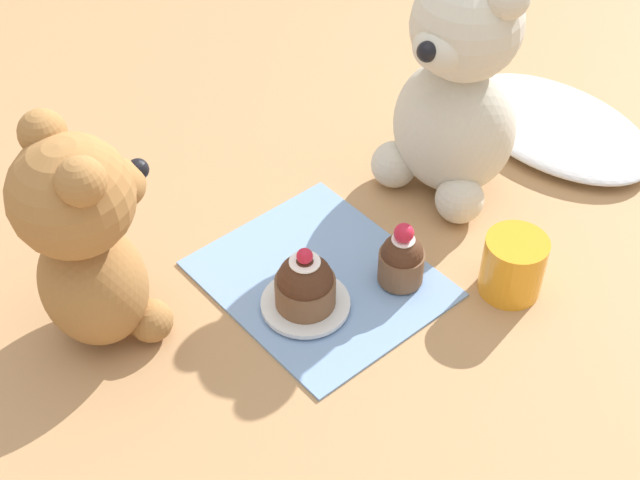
% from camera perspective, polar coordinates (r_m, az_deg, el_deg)
% --- Properties ---
extents(ground_plane, '(4.00, 4.00, 0.00)m').
position_cam_1_polar(ground_plane, '(0.90, 0.00, -2.57)').
color(ground_plane, tan).
extents(knitted_placemat, '(0.23, 0.20, 0.01)m').
position_cam_1_polar(knitted_placemat, '(0.90, 0.00, -2.43)').
color(knitted_placemat, '#7A9ED1').
rests_on(knitted_placemat, ground_plane).
extents(tulle_cloth, '(0.25, 0.17, 0.03)m').
position_cam_1_polar(tulle_cloth, '(1.11, 14.82, 7.06)').
color(tulle_cloth, silver).
rests_on(tulle_cloth, ground_plane).
extents(teddy_bear_cream, '(0.15, 0.14, 0.27)m').
position_cam_1_polar(teddy_bear_cream, '(0.95, 8.70, 9.30)').
color(teddy_bear_cream, beige).
rests_on(teddy_bear_cream, ground_plane).
extents(teddy_bear_tan, '(0.12, 0.12, 0.23)m').
position_cam_1_polar(teddy_bear_tan, '(0.80, -14.72, 0.00)').
color(teddy_bear_tan, '#A3703D').
rests_on(teddy_bear_tan, ground_plane).
extents(cupcake_near_cream_bear, '(0.05, 0.05, 0.07)m').
position_cam_1_polar(cupcake_near_cream_bear, '(0.88, 5.25, -1.18)').
color(cupcake_near_cream_bear, brown).
rests_on(cupcake_near_cream_bear, knitted_placemat).
extents(saucer_plate, '(0.09, 0.09, 0.01)m').
position_cam_1_polar(saucer_plate, '(0.87, -0.94, -4.08)').
color(saucer_plate, silver).
rests_on(saucer_plate, knitted_placemat).
extents(cupcake_near_tan_bear, '(0.06, 0.06, 0.07)m').
position_cam_1_polar(cupcake_near_tan_bear, '(0.85, -0.96, -2.84)').
color(cupcake_near_tan_bear, brown).
rests_on(cupcake_near_tan_bear, saucer_plate).
extents(juice_glass, '(0.06, 0.06, 0.06)m').
position_cam_1_polar(juice_glass, '(0.89, 12.25, -1.61)').
color(juice_glass, orange).
rests_on(juice_glass, ground_plane).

